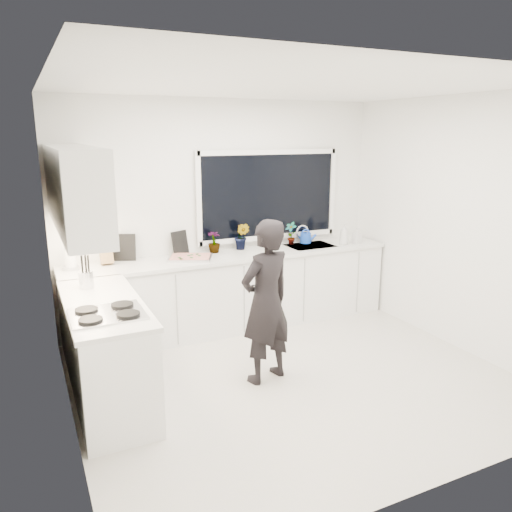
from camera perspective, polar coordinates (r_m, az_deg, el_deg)
floor at (r=4.99m, az=4.25°, el=-13.81°), size 4.00×3.50×0.02m
wall_back at (r=6.08m, az=-3.74°, el=4.81°), size 4.00×0.02×2.70m
wall_left at (r=3.95m, az=-21.64°, el=-1.13°), size 0.02×3.50×2.70m
wall_right at (r=5.78m, az=22.15°, el=3.33°), size 0.02×3.50×2.70m
ceiling at (r=4.44m, az=4.91°, el=19.05°), size 4.00×3.50×0.02m
window at (r=6.27m, az=1.49°, el=6.95°), size 1.80×0.02×1.00m
base_cabinets_back at (r=6.02m, az=-2.50°, el=-4.19°), size 3.92×0.58×0.88m
base_cabinets_left at (r=4.61m, az=-16.68°, el=-10.64°), size 0.58×1.60×0.88m
countertop_back at (r=5.88m, az=-2.51°, el=0.04°), size 3.94×0.62×0.04m
countertop_left at (r=4.44m, az=-17.09°, el=-5.22°), size 0.62×1.60×0.04m
upper_cabinets at (r=4.57m, az=-20.11°, el=7.31°), size 0.34×2.10×0.70m
sink at (r=6.37m, az=6.19°, el=0.77°), size 0.58×0.42×0.14m
faucet at (r=6.50m, az=5.31°, el=2.50°), size 0.03×0.03×0.22m
stovetop at (r=4.10m, az=-16.65°, el=-6.28°), size 0.56×0.48×0.03m
person at (r=4.65m, az=1.14°, el=-5.26°), size 0.65×0.52×1.56m
pizza_tray at (r=5.67m, az=-7.51°, el=-0.22°), size 0.58×0.52×0.03m
pizza at (r=5.67m, az=-7.52°, el=-0.06°), size 0.52×0.46×0.01m
watering_can at (r=6.49m, az=5.69°, el=2.07°), size 0.18×0.18×0.13m
paper_towel_roll at (r=5.54m, az=-20.47°, el=-0.12°), size 0.13×0.13×0.26m
knife_block at (r=5.62m, az=-16.74°, el=0.16°), size 0.13×0.10×0.22m
utensil_crock at (r=4.83m, az=-18.83°, el=-2.57°), size 0.15×0.15×0.16m
picture_frame_large at (r=5.89m, az=-8.68°, el=1.50°), size 0.21×0.11×0.28m
picture_frame_small at (r=5.74m, az=-14.82°, el=0.98°), size 0.24×0.11×0.30m
herb_plants at (r=6.16m, az=0.30°, el=2.32°), size 1.22×0.28×0.33m
soap_bottles at (r=6.47m, az=10.55°, el=2.39°), size 0.31×0.11×0.27m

